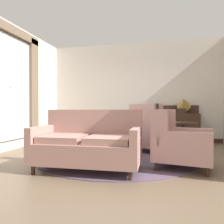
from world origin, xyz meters
TOP-DOWN VIEW (x-y plane):
  - ground at (0.00, 0.00)m, footprint 7.63×7.63m
  - wall_back at (0.00, 2.72)m, footprint 5.41×0.08m
  - wall_left at (-2.62, 0.82)m, footprint 0.08×3.81m
  - baseboard_back at (0.00, 2.67)m, footprint 5.25×0.03m
  - area_rug at (0.00, 0.30)m, footprint 3.29×3.29m
  - window_with_curtains at (-2.53, 0.31)m, footprint 0.12×2.13m
  - coffee_table at (0.02, 0.10)m, footprint 0.86×0.86m
  - porcelain_vase at (0.02, 0.07)m, footprint 0.16×0.16m
  - settee at (-0.23, -0.80)m, footprint 1.67×0.90m
  - armchair_beside_settee at (1.17, -0.33)m, footprint 1.04×1.00m
  - armchair_near_window at (0.66, 0.91)m, footprint 1.15×1.15m
  - armchair_near_sideboard at (-0.74, 0.86)m, footprint 1.24×1.23m
  - side_table at (1.36, 0.92)m, footprint 0.57×0.57m
  - sideboard at (1.42, 2.43)m, footprint 1.00×0.39m
  - gramophone at (1.47, 2.34)m, footprint 0.43×0.53m

SIDE VIEW (x-z plane):
  - ground at x=0.00m, z-range 0.00..0.00m
  - area_rug at x=0.00m, z-range 0.00..0.01m
  - baseboard_back at x=0.00m, z-range 0.00..0.12m
  - coffee_table at x=0.02m, z-range 0.14..0.58m
  - settee at x=-0.23m, z-range -0.07..0.89m
  - armchair_near_sideboard at x=-0.74m, z-range -0.07..0.88m
  - armchair_beside_settee at x=1.17m, z-range -0.07..0.89m
  - side_table at x=1.36m, z-range 0.07..0.75m
  - armchair_near_window at x=0.66m, z-range -0.09..1.00m
  - sideboard at x=1.42m, z-range -0.05..1.03m
  - porcelain_vase at x=0.02m, z-range 0.42..0.72m
  - gramophone at x=1.47m, z-range 0.84..1.40m
  - wall_back at x=0.00m, z-range 0.00..3.02m
  - wall_left at x=-2.62m, z-range 0.00..3.02m
  - window_with_curtains at x=-2.53m, z-range 0.27..2.99m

